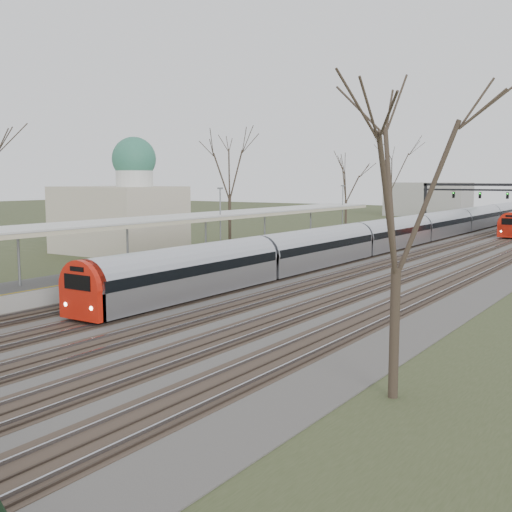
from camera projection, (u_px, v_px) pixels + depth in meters
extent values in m
cube|color=#474442|center=(421.00, 250.00, 59.77)|extent=(24.00, 160.00, 0.10)
cube|color=#4C3828|center=(362.00, 246.00, 63.06)|extent=(2.60, 160.00, 0.06)
cube|color=gray|center=(355.00, 245.00, 63.44)|extent=(0.07, 160.00, 0.12)
cube|color=gray|center=(369.00, 246.00, 62.66)|extent=(0.07, 160.00, 0.12)
cube|color=#4C3828|center=(396.00, 248.00, 61.14)|extent=(2.60, 160.00, 0.06)
cube|color=gray|center=(389.00, 247.00, 61.52)|extent=(0.07, 160.00, 0.12)
cube|color=gray|center=(403.00, 248.00, 60.74)|extent=(0.07, 160.00, 0.12)
cube|color=#4C3828|center=(432.00, 250.00, 59.22)|extent=(2.60, 160.00, 0.06)
cube|color=gray|center=(424.00, 249.00, 59.60)|extent=(0.07, 160.00, 0.12)
cube|color=gray|center=(440.00, 250.00, 58.81)|extent=(0.07, 160.00, 0.12)
cube|color=#4C3828|center=(470.00, 253.00, 57.30)|extent=(2.60, 160.00, 0.06)
cube|color=gray|center=(462.00, 252.00, 57.68)|extent=(0.07, 160.00, 0.12)
cube|color=gray|center=(479.00, 253.00, 56.89)|extent=(0.07, 160.00, 0.12)
cube|color=#4C3828|center=(512.00, 255.00, 55.38)|extent=(2.60, 160.00, 0.06)
cube|color=gray|center=(503.00, 254.00, 55.76)|extent=(0.07, 160.00, 0.12)
cube|color=#9E9B93|center=(234.00, 258.00, 50.20)|extent=(3.50, 69.00, 1.00)
cylinder|color=slate|center=(19.00, 258.00, 33.83)|extent=(0.14, 0.14, 3.00)
cylinder|color=slate|center=(128.00, 245.00, 40.45)|extent=(0.14, 0.14, 3.00)
cylinder|color=slate|center=(206.00, 236.00, 47.07)|extent=(0.14, 0.14, 3.00)
cylinder|color=slate|center=(265.00, 229.00, 53.69)|extent=(0.14, 0.14, 3.00)
cylinder|color=slate|center=(311.00, 223.00, 60.31)|extent=(0.14, 0.14, 3.00)
cube|color=silver|center=(197.00, 216.00, 46.06)|extent=(4.10, 50.00, 0.12)
cube|color=beige|center=(197.00, 218.00, 46.08)|extent=(4.10, 50.00, 0.25)
cube|color=beige|center=(119.00, 220.00, 57.43)|extent=(10.00, 8.00, 6.00)
cylinder|color=silver|center=(134.00, 173.00, 55.82)|extent=(3.20, 3.20, 2.50)
sphere|color=#2A6955|center=(134.00, 159.00, 55.68)|extent=(3.80, 3.80, 3.80)
cube|color=black|center=(425.00, 205.00, 89.72)|extent=(0.35, 0.35, 6.00)
cube|color=black|center=(502.00, 185.00, 83.75)|extent=(21.00, 0.35, 0.35)
cube|color=black|center=(502.00, 190.00, 83.84)|extent=(21.00, 0.25, 0.25)
cube|color=black|center=(454.00, 195.00, 87.18)|extent=(0.32, 0.22, 0.85)
sphere|color=#0CFF19|center=(453.00, 193.00, 87.04)|extent=(0.16, 0.16, 0.16)
cube|color=black|center=(480.00, 195.00, 85.26)|extent=(0.32, 0.22, 0.85)
sphere|color=#0CFF19|center=(480.00, 193.00, 85.12)|extent=(0.16, 0.16, 0.16)
cube|color=black|center=(508.00, 196.00, 83.34)|extent=(0.32, 0.22, 0.85)
sphere|color=#0CFF19|center=(507.00, 194.00, 83.20)|extent=(0.16, 0.16, 0.16)
cylinder|color=#2D231C|center=(230.00, 222.00, 63.02)|extent=(0.30, 0.30, 4.95)
cylinder|color=#2D231C|center=(394.00, 334.00, 19.31)|extent=(0.30, 0.30, 4.05)
cube|color=#AFB1B9|center=(419.00, 233.00, 66.31)|extent=(2.55, 90.00, 1.60)
cylinder|color=#AFB1B9|center=(419.00, 227.00, 66.23)|extent=(2.60, 89.70, 2.60)
cube|color=black|center=(419.00, 226.00, 66.22)|extent=(2.62, 89.40, 0.55)
cube|color=red|center=(82.00, 303.00, 29.17)|extent=(2.55, 0.50, 1.50)
cylinder|color=red|center=(83.00, 288.00, 29.13)|extent=(2.60, 0.60, 2.60)
cube|color=black|center=(78.00, 282.00, 28.87)|extent=(1.70, 0.12, 0.70)
sphere|color=white|center=(66.00, 304.00, 29.48)|extent=(0.22, 0.22, 0.22)
sphere|color=white|center=(92.00, 308.00, 28.55)|extent=(0.22, 0.22, 0.22)
cube|color=black|center=(419.00, 242.00, 66.42)|extent=(1.80, 89.00, 0.35)
cube|color=red|center=(510.00, 231.00, 69.96)|extent=(2.55, 0.50, 1.50)
cylinder|color=red|center=(510.00, 224.00, 69.91)|extent=(2.60, 0.60, 2.60)
cube|color=black|center=(510.00, 222.00, 69.66)|extent=(1.70, 0.12, 0.70)
sphere|color=white|center=(501.00, 231.00, 70.27)|extent=(0.22, 0.22, 0.22)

